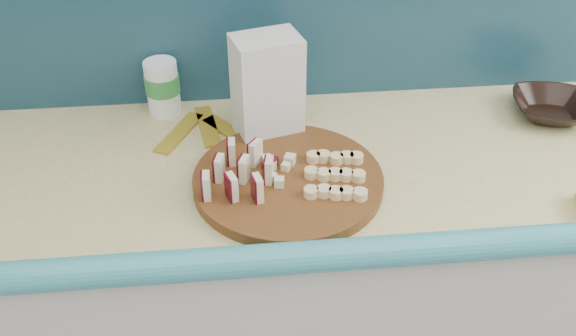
# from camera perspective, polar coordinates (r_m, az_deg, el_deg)

# --- Properties ---
(kitchen_counter) EXTENTS (2.20, 0.63, 0.91)m
(kitchen_counter) POSITION_cam_1_polar(r_m,az_deg,el_deg) (1.70, 2.61, -11.67)
(kitchen_counter) COLOR silver
(kitchen_counter) RESTS_ON ground
(cutting_board) EXTENTS (0.45, 0.45, 0.02)m
(cutting_board) POSITION_cam_1_polar(r_m,az_deg,el_deg) (1.31, 0.00, -1.13)
(cutting_board) COLOR #4D2B10
(cutting_board) RESTS_ON kitchen_counter
(apple_wedges) EXTENTS (0.15, 0.16, 0.05)m
(apple_wedges) POSITION_cam_1_polar(r_m,az_deg,el_deg) (1.28, -4.38, -0.30)
(apple_wedges) COLOR beige
(apple_wedges) RESTS_ON cutting_board
(apple_chunks) EXTENTS (0.06, 0.06, 0.02)m
(apple_chunks) POSITION_cam_1_polar(r_m,az_deg,el_deg) (1.30, -1.04, -0.35)
(apple_chunks) COLOR #F1EBC1
(apple_chunks) RESTS_ON cutting_board
(banana_slices) EXTENTS (0.14, 0.16, 0.02)m
(banana_slices) POSITION_cam_1_polar(r_m,az_deg,el_deg) (1.30, 4.21, -0.57)
(banana_slices) COLOR beige
(banana_slices) RESTS_ON cutting_board
(brown_bowl) EXTENTS (0.22, 0.22, 0.05)m
(brown_bowl) POSITION_cam_1_polar(r_m,az_deg,el_deg) (1.65, 22.41, 4.96)
(brown_bowl) COLOR black
(brown_bowl) RESTS_ON kitchen_counter
(flour_bag) EXTENTS (0.16, 0.13, 0.24)m
(flour_bag) POSITION_cam_1_polar(r_m,az_deg,el_deg) (1.41, -1.85, 7.07)
(flour_bag) COLOR silver
(flour_bag) RESTS_ON kitchen_counter
(canister) EXTENTS (0.08, 0.08, 0.13)m
(canister) POSITION_cam_1_polar(r_m,az_deg,el_deg) (1.55, -11.10, 7.14)
(canister) COLOR white
(canister) RESTS_ON kitchen_counter
(banana_peel) EXTENTS (0.24, 0.20, 0.01)m
(banana_peel) POSITION_cam_1_polar(r_m,az_deg,el_deg) (1.49, -7.28, 3.33)
(banana_peel) COLOR gold
(banana_peel) RESTS_ON kitchen_counter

